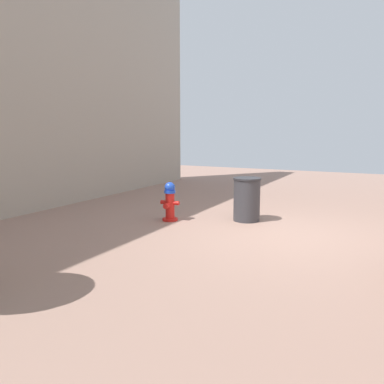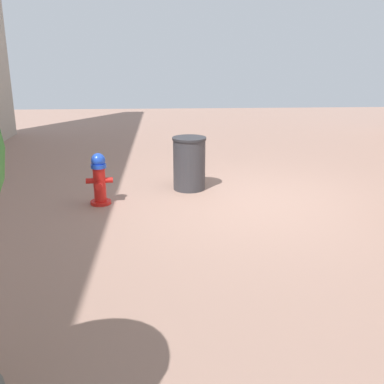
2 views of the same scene
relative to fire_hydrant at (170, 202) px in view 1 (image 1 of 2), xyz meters
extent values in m
plane|color=#9E7A6B|center=(-2.36, 0.05, -0.40)|extent=(23.40, 23.40, 0.00)
cylinder|color=red|center=(0.00, -0.01, -0.38)|extent=(0.32, 0.32, 0.05)
cylinder|color=red|center=(0.00, -0.01, -0.09)|extent=(0.19, 0.19, 0.53)
cylinder|color=blue|center=(0.00, -0.01, 0.21)|extent=(0.23, 0.23, 0.06)
sphere|color=blue|center=(0.00, -0.01, 0.30)|extent=(0.22, 0.22, 0.22)
cylinder|color=red|center=(-0.14, -0.02, -0.02)|extent=(0.14, 0.10, 0.08)
cylinder|color=red|center=(0.14, 0.01, -0.02)|extent=(0.14, 0.10, 0.08)
cylinder|color=red|center=(-0.01, 0.15, -0.06)|extent=(0.12, 0.15, 0.11)
cylinder|color=#38383D|center=(-1.42, -0.72, 0.03)|extent=(0.54, 0.54, 0.86)
cylinder|color=#2C2C30|center=(-1.42, -0.72, 0.48)|extent=(0.57, 0.57, 0.04)
camera|label=1|loc=(-4.02, 6.85, 1.45)|focal=36.50mm
camera|label=2|loc=(-1.04, 6.82, 1.93)|focal=42.91mm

